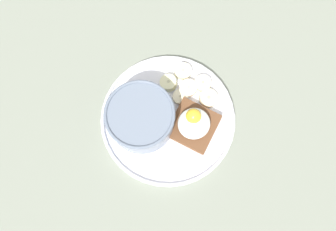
{
  "coord_description": "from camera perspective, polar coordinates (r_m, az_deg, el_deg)",
  "views": [
    {
      "loc": [
        9.04,
        12.42,
        63.61
      ],
      "look_at": [
        0.0,
        0.0,
        5.0
      ],
      "focal_mm": 35.0,
      "sensor_mm": 36.0,
      "label": 1
    }
  ],
  "objects": [
    {
      "name": "banana_slice_right",
      "position": [
        0.64,
        0.07,
        5.71
      ],
      "size": [
        4.31,
        4.4,
        1.82
      ],
      "color": "beige",
      "rests_on": "plate"
    },
    {
      "name": "banana_slice_left",
      "position": [
        0.65,
        2.63,
        7.7
      ],
      "size": [
        4.37,
        4.37,
        1.28
      ],
      "color": "beige",
      "rests_on": "plate"
    },
    {
      "name": "banana_slice_outer",
      "position": [
        0.63,
        2.1,
        3.25
      ],
      "size": [
        3.68,
        3.73,
        1.24
      ],
      "color": "beige",
      "rests_on": "plate"
    },
    {
      "name": "oatmeal_bowl",
      "position": [
        0.59,
        -4.73,
        -0.48
      ],
      "size": [
        12.37,
        12.37,
        6.82
      ],
      "color": "slate",
      "rests_on": "plate"
    },
    {
      "name": "banana_slice_front",
      "position": [
        0.64,
        3.56,
        4.8
      ],
      "size": [
        4.09,
        4.03,
        1.5
      ],
      "color": "#F6DFBE",
      "rests_on": "plate"
    },
    {
      "name": "banana_slice_inner",
      "position": [
        0.63,
        7.08,
        3.04
      ],
      "size": [
        5.08,
        5.06,
        1.51
      ],
      "color": "beige",
      "rests_on": "plate"
    },
    {
      "name": "plate",
      "position": [
        0.63,
        -0.0,
        -0.51
      ],
      "size": [
        25.8,
        25.8,
        1.6
      ],
      "color": "white",
      "rests_on": "ground_plane"
    },
    {
      "name": "banana_slice_back",
      "position": [
        0.64,
        6.06,
        5.6
      ],
      "size": [
        4.32,
        4.27,
        1.47
      ],
      "color": "beige",
      "rests_on": "plate"
    },
    {
      "name": "ground_plane",
      "position": [
        0.64,
        -0.0,
        -0.9
      ],
      "size": [
        120.0,
        120.0,
        2.0
      ],
      "primitive_type": "cube",
      "color": "gray",
      "rests_on": "ground"
    },
    {
      "name": "poached_egg",
      "position": [
        0.59,
        4.53,
        -1.12
      ],
      "size": [
        6.02,
        5.82,
        3.47
      ],
      "color": "white",
      "rests_on": "toast_slice"
    },
    {
      "name": "toast_slice",
      "position": [
        0.61,
        4.41,
        -1.8
      ],
      "size": [
        10.97,
        10.97,
        1.64
      ],
      "color": "brown",
      "rests_on": "plate"
    }
  ]
}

